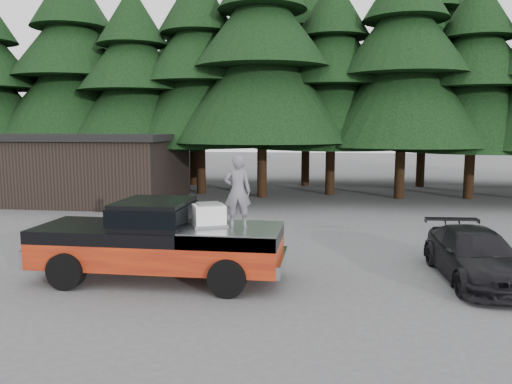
# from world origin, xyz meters

# --- Properties ---
(ground) EXTENTS (120.00, 120.00, 0.00)m
(ground) POSITION_xyz_m (0.00, 0.00, 0.00)
(ground) COLOR #4E4E51
(ground) RESTS_ON ground
(pickup_truck) EXTENTS (6.00, 2.04, 1.33)m
(pickup_truck) POSITION_xyz_m (-1.60, 0.13, 0.67)
(pickup_truck) COLOR #C0370E
(pickup_truck) RESTS_ON ground
(truck_cab) EXTENTS (1.66, 1.90, 0.59)m
(truck_cab) POSITION_xyz_m (-1.70, 0.13, 1.62)
(truck_cab) COLOR black
(truck_cab) RESTS_ON pickup_truck
(air_compressor) EXTENTS (0.89, 0.83, 0.48)m
(air_compressor) POSITION_xyz_m (-0.38, 0.18, 1.57)
(air_compressor) COLOR silver
(air_compressor) RESTS_ON pickup_truck
(man_on_bed) EXTENTS (0.67, 0.49, 1.68)m
(man_on_bed) POSITION_xyz_m (0.30, 0.19, 2.17)
(man_on_bed) COLOR slate
(man_on_bed) RESTS_ON pickup_truck
(parked_car) EXTENTS (1.92, 4.24, 1.20)m
(parked_car) POSITION_xyz_m (5.87, 1.14, 0.60)
(parked_car) COLOR black
(parked_car) RESTS_ON ground
(utility_building) EXTENTS (8.40, 6.40, 3.30)m
(utility_building) POSITION_xyz_m (-9.00, 12.00, 1.67)
(utility_building) COLOR black
(utility_building) RESTS_ON ground
(treeline) EXTENTS (60.15, 16.05, 17.50)m
(treeline) POSITION_xyz_m (0.42, 17.20, 7.72)
(treeline) COLOR black
(treeline) RESTS_ON ground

